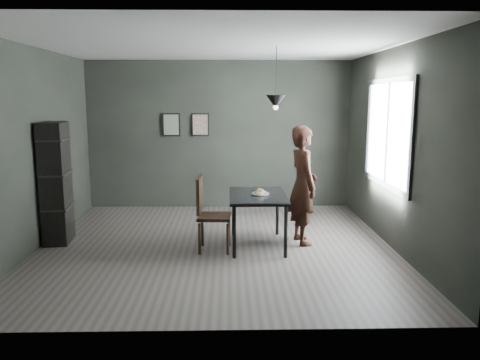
{
  "coord_description": "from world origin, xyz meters",
  "views": [
    {
      "loc": [
        0.2,
        -6.48,
        2.09
      ],
      "look_at": [
        0.35,
        0.05,
        0.95
      ],
      "focal_mm": 35.0,
      "sensor_mm": 36.0,
      "label": 1
    }
  ],
  "objects_px": {
    "white_plate": "(260,194)",
    "shelf_unit": "(56,183)",
    "cafe_table": "(258,200)",
    "woman": "(303,185)",
    "wood_chair": "(208,209)",
    "pendant_lamp": "(276,101)"
  },
  "relations": [
    {
      "from": "wood_chair",
      "to": "shelf_unit",
      "type": "relative_size",
      "value": 0.59
    },
    {
      "from": "woman",
      "to": "pendant_lamp",
      "type": "relative_size",
      "value": 1.98
    },
    {
      "from": "woman",
      "to": "wood_chair",
      "type": "relative_size",
      "value": 1.66
    },
    {
      "from": "woman",
      "to": "wood_chair",
      "type": "distance_m",
      "value": 1.42
    },
    {
      "from": "wood_chair",
      "to": "shelf_unit",
      "type": "bearing_deg",
      "value": 171.37
    },
    {
      "from": "cafe_table",
      "to": "pendant_lamp",
      "type": "relative_size",
      "value": 1.39
    },
    {
      "from": "cafe_table",
      "to": "woman",
      "type": "height_order",
      "value": "woman"
    },
    {
      "from": "white_plate",
      "to": "woman",
      "type": "height_order",
      "value": "woman"
    },
    {
      "from": "shelf_unit",
      "to": "white_plate",
      "type": "bearing_deg",
      "value": -11.4
    },
    {
      "from": "woman",
      "to": "pendant_lamp",
      "type": "distance_m",
      "value": 1.26
    },
    {
      "from": "white_plate",
      "to": "wood_chair",
      "type": "height_order",
      "value": "wood_chair"
    },
    {
      "from": "woman",
      "to": "pendant_lamp",
      "type": "height_order",
      "value": "pendant_lamp"
    },
    {
      "from": "woman",
      "to": "wood_chair",
      "type": "height_order",
      "value": "woman"
    },
    {
      "from": "shelf_unit",
      "to": "pendant_lamp",
      "type": "height_order",
      "value": "pendant_lamp"
    },
    {
      "from": "cafe_table",
      "to": "white_plate",
      "type": "distance_m",
      "value": 0.09
    },
    {
      "from": "cafe_table",
      "to": "shelf_unit",
      "type": "height_order",
      "value": "shelf_unit"
    },
    {
      "from": "white_plate",
      "to": "shelf_unit",
      "type": "distance_m",
      "value": 2.97
    },
    {
      "from": "cafe_table",
      "to": "wood_chair",
      "type": "bearing_deg",
      "value": -164.04
    },
    {
      "from": "cafe_table",
      "to": "white_plate",
      "type": "height_order",
      "value": "white_plate"
    },
    {
      "from": "cafe_table",
      "to": "pendant_lamp",
      "type": "distance_m",
      "value": 1.41
    },
    {
      "from": "woman",
      "to": "white_plate",
      "type": "bearing_deg",
      "value": 91.8
    },
    {
      "from": "cafe_table",
      "to": "woman",
      "type": "relative_size",
      "value": 0.7
    }
  ]
}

